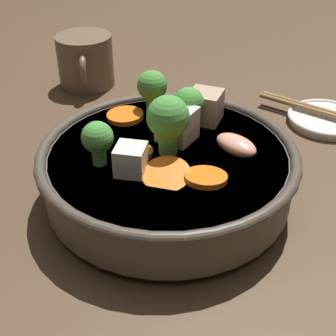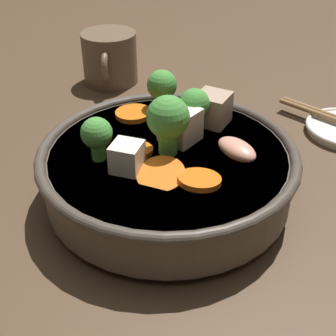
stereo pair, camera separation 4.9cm
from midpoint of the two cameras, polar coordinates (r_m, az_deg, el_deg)
name	(u,v)px [view 2 (the right image)]	position (r m, az deg, el deg)	size (l,w,h in m)	color
ground_plane	(168,197)	(0.52, 2.74, -3.71)	(3.00, 3.00, 0.00)	#4C3826
stirfry_bowl	(168,165)	(0.49, 2.89, 0.31)	(0.27, 0.27, 0.12)	#51473D
dark_mug	(110,58)	(0.77, -5.27, 13.17)	(0.11, 0.09, 0.08)	brown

